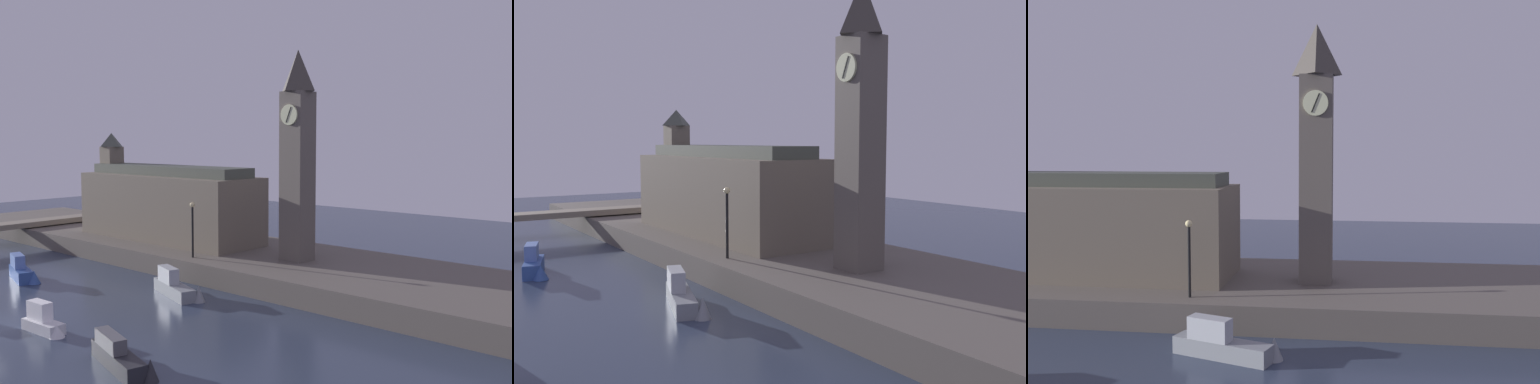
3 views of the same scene
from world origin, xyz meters
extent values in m
cube|color=#5B544C|center=(0.00, 20.00, 0.75)|extent=(70.00, 12.00, 1.50)
cube|color=#5B544C|center=(6.74, 19.50, 7.38)|extent=(1.83, 1.83, 11.76)
cylinder|color=beige|center=(6.74, 18.53, 11.65)|extent=(1.39, 0.12, 1.39)
cube|color=black|center=(6.74, 18.46, 11.65)|extent=(0.48, 0.04, 1.05)
pyramid|color=#403A35|center=(6.74, 19.50, 14.69)|extent=(2.01, 2.01, 2.86)
cube|color=#6B6051|center=(-7.13, 19.55, 4.23)|extent=(17.68, 5.66, 5.46)
cube|color=#6B6051|center=(-15.17, 19.55, 5.40)|extent=(1.60, 1.60, 7.80)
pyramid|color=#474C42|center=(-15.17, 19.55, 9.95)|extent=(1.76, 1.76, 1.29)
cube|color=#42473D|center=(-7.13, 19.55, 7.36)|extent=(16.80, 3.40, 0.80)
cylinder|color=black|center=(0.50, 15.32, 3.32)|extent=(0.16, 0.16, 3.64)
sphere|color=#F2E099|center=(0.50, 15.32, 5.32)|extent=(0.36, 0.36, 0.36)
cube|color=gray|center=(3.21, 11.19, 0.39)|extent=(4.66, 2.36, 0.78)
cube|color=#A8ADB2|center=(2.66, 11.19, 1.28)|extent=(2.06, 1.26, 1.00)
cone|color=gray|center=(5.50, 11.19, 0.43)|extent=(1.13, 1.13, 1.15)
cube|color=#2D4C93|center=(-8.23, 6.80, 0.43)|extent=(3.81, 1.98, 0.87)
cube|color=#5B7AC1|center=(-8.67, 6.80, 1.33)|extent=(2.00, 1.19, 0.93)
cone|color=#2D4C93|center=(-6.39, 6.80, 0.48)|extent=(1.10, 1.10, 0.92)
camera|label=1|loc=(31.44, -13.11, 9.97)|focal=41.21mm
camera|label=2|loc=(28.75, -0.70, 8.06)|focal=41.04mm
camera|label=3|loc=(8.79, -11.71, 8.98)|focal=38.57mm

